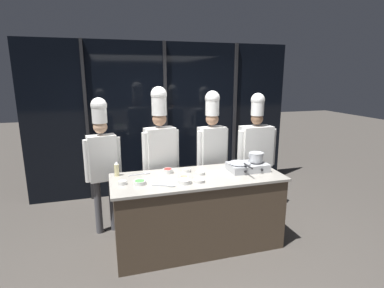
{
  "coord_description": "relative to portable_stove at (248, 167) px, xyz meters",
  "views": [
    {
      "loc": [
        -1.05,
        -3.32,
        2.14
      ],
      "look_at": [
        0.0,
        0.25,
        1.28
      ],
      "focal_mm": 28.0,
      "sensor_mm": 36.0,
      "label": 1
    }
  ],
  "objects": [
    {
      "name": "serving_spoon_slotted",
      "position": [
        -1.31,
        0.24,
        -0.04
      ],
      "size": [
        0.28,
        0.09,
        0.02
      ],
      "color": "#B2B5BA",
      "rests_on": "demo_counter"
    },
    {
      "name": "ground_plane",
      "position": [
        -0.69,
        -0.03,
        -0.98
      ],
      "size": [
        24.0,
        24.0,
        0.0
      ],
      "primitive_type": "plane",
      "color": "#47423D"
    },
    {
      "name": "prep_bowl_bell_pepper",
      "position": [
        -1.01,
        0.19,
        -0.02
      ],
      "size": [
        0.12,
        0.12,
        0.06
      ],
      "color": "white",
      "rests_on": "demo_counter"
    },
    {
      "name": "prep_bowl_bean_sprouts",
      "position": [
        -0.64,
        0.02,
        -0.03
      ],
      "size": [
        0.12,
        0.12,
        0.04
      ],
      "color": "white",
      "rests_on": "demo_counter"
    },
    {
      "name": "stock_pot",
      "position": [
        0.11,
        0.0,
        0.12
      ],
      "size": [
        0.21,
        0.18,
        0.12
      ],
      "color": "#B7BABF",
      "rests_on": "portable_stove"
    },
    {
      "name": "window_wall_back",
      "position": [
        -0.69,
        1.93,
        0.37
      ],
      "size": [
        4.73,
        0.09,
        2.7
      ],
      "color": "black",
      "rests_on": "ground_plane"
    },
    {
      "name": "portable_stove",
      "position": [
        0.0,
        0.0,
        0.0
      ],
      "size": [
        0.5,
        0.33,
        0.11
      ],
      "color": "#B2B5BA",
      "rests_on": "demo_counter"
    },
    {
      "name": "chef_sous",
      "position": [
        -1.03,
        0.59,
        0.18
      ],
      "size": [
        0.52,
        0.29,
        1.99
      ],
      "rotation": [
        0.0,
        0.0,
        3.34
      ],
      "color": "#2D3856",
      "rests_on": "ground_plane"
    },
    {
      "name": "chef_line",
      "position": [
        -0.26,
        0.64,
        0.16
      ],
      "size": [
        0.5,
        0.27,
        1.92
      ],
      "rotation": [
        0.0,
        0.0,
        3.32
      ],
      "color": "#2D3856",
      "rests_on": "ground_plane"
    },
    {
      "name": "prep_bowl_ginger",
      "position": [
        -0.78,
        0.17,
        -0.03
      ],
      "size": [
        0.11,
        0.11,
        0.04
      ],
      "color": "white",
      "rests_on": "demo_counter"
    },
    {
      "name": "chef_head",
      "position": [
        -1.8,
        0.65,
        0.13
      ],
      "size": [
        0.47,
        0.25,
        1.86
      ],
      "rotation": [
        0.0,
        0.0,
        3.33
      ],
      "color": "#4C4C51",
      "rests_on": "ground_plane"
    },
    {
      "name": "prep_bowl_onion",
      "position": [
        -1.59,
        -0.06,
        -0.03
      ],
      "size": [
        0.1,
        0.1,
        0.04
      ],
      "color": "white",
      "rests_on": "demo_counter"
    },
    {
      "name": "chef_pastry",
      "position": [
        0.46,
        0.65,
        0.07
      ],
      "size": [
        0.63,
        0.25,
        1.88
      ],
      "rotation": [
        0.0,
        0.0,
        3.15
      ],
      "color": "#232326",
      "rests_on": "ground_plane"
    },
    {
      "name": "prep_bowl_mushrooms",
      "position": [
        -0.87,
        -0.08,
        -0.03
      ],
      "size": [
        0.11,
        0.11,
        0.03
      ],
      "color": "white",
      "rests_on": "demo_counter"
    },
    {
      "name": "demo_counter",
      "position": [
        -0.69,
        -0.03,
        -0.51
      ],
      "size": [
        2.1,
        0.83,
        0.93
      ],
      "color": "#4C3D2D",
      "rests_on": "ground_plane"
    },
    {
      "name": "prep_bowl_chicken",
      "position": [
        -0.74,
        -0.23,
        -0.03
      ],
      "size": [
        0.13,
        0.13,
        0.03
      ],
      "color": "white",
      "rests_on": "demo_counter"
    },
    {
      "name": "frying_pan",
      "position": [
        -0.11,
        -0.0,
        0.08
      ],
      "size": [
        0.28,
        0.48,
        0.04
      ],
      "color": "#ADAFB5",
      "rests_on": "portable_stove"
    },
    {
      "name": "prep_bowl_shrimp",
      "position": [
        -0.9,
        -0.23,
        -0.02
      ],
      "size": [
        0.15,
        0.15,
        0.05
      ],
      "color": "white",
      "rests_on": "demo_counter"
    },
    {
      "name": "squeeze_bottle_oil",
      "position": [
        -1.64,
        0.26,
        0.04
      ],
      "size": [
        0.06,
        0.06,
        0.19
      ],
      "color": "beige",
      "rests_on": "demo_counter"
    },
    {
      "name": "serving_spoon_solid",
      "position": [
        -1.1,
        -0.27,
        -0.04
      ],
      "size": [
        0.26,
        0.13,
        0.02
      ],
      "color": "#B2B5BA",
      "rests_on": "demo_counter"
    },
    {
      "name": "prep_bowl_scallions",
      "position": [
        -1.4,
        -0.12,
        -0.03
      ],
      "size": [
        0.14,
        0.14,
        0.05
      ],
      "color": "white",
      "rests_on": "demo_counter"
    }
  ]
}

